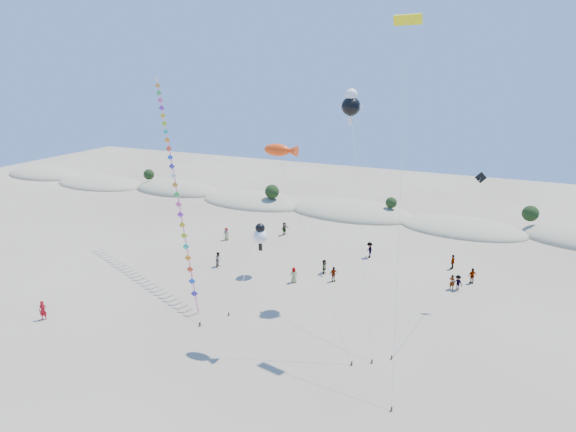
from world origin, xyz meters
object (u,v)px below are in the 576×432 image
(kite_train, at_px, (173,173))
(fish_kite, at_px, (281,151))
(parafoil_kite, at_px, (407,30))
(flyer_foreground, at_px, (43,310))

(kite_train, distance_m, fish_kite, 17.51)
(kite_train, height_order, fish_kite, kite_train)
(parafoil_kite, height_order, flyer_foreground, parafoil_kite)
(fish_kite, height_order, parafoil_kite, parafoil_kite)
(flyer_foreground, bearing_deg, kite_train, 45.16)
(kite_train, relative_size, fish_kite, 1.31)
(fish_kite, relative_size, flyer_foreground, 8.95)
(kite_train, distance_m, flyer_foreground, 17.27)
(kite_train, height_order, flyer_foreground, kite_train)
(flyer_foreground, bearing_deg, fish_kite, -9.64)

